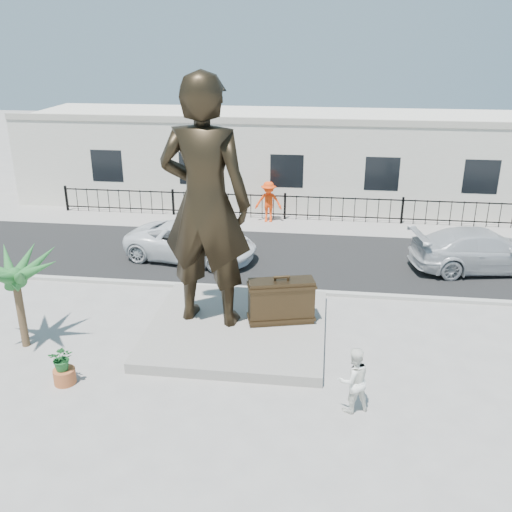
% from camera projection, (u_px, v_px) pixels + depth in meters
% --- Properties ---
extents(ground, '(100.00, 100.00, 0.00)m').
position_uv_depth(ground, '(247.00, 360.00, 15.70)').
color(ground, '#9E9991').
rests_on(ground, ground).
extents(street, '(40.00, 7.00, 0.01)m').
position_uv_depth(street, '(275.00, 255.00, 23.08)').
color(street, black).
rests_on(street, ground).
extents(curb, '(40.00, 0.25, 0.12)m').
position_uv_depth(curb, '(265.00, 290.00, 19.83)').
color(curb, '#A5A399').
rests_on(curb, ground).
extents(far_sidewalk, '(40.00, 2.50, 0.02)m').
position_uv_depth(far_sidewalk, '(283.00, 224.00, 26.77)').
color(far_sidewalk, '#9E9991').
rests_on(far_sidewalk, ground).
extents(plinth, '(5.20, 5.20, 0.30)m').
position_uv_depth(plinth, '(237.00, 328.00, 17.09)').
color(plinth, gray).
rests_on(plinth, ground).
extents(fence, '(22.00, 0.10, 1.20)m').
position_uv_depth(fence, '(285.00, 207.00, 27.30)').
color(fence, black).
rests_on(fence, ground).
extents(building, '(28.00, 7.00, 4.40)m').
position_uv_depth(building, '(292.00, 157.00, 30.59)').
color(building, silver).
rests_on(building, ground).
extents(statue, '(2.85, 2.08, 7.24)m').
position_uv_depth(statue, '(205.00, 204.00, 16.03)').
color(statue, black).
rests_on(statue, plinth).
extents(suitcase, '(2.01, 1.08, 1.35)m').
position_uv_depth(suitcase, '(281.00, 301.00, 16.92)').
color(suitcase, '#342616').
rests_on(suitcase, plinth).
extents(tourist, '(0.99, 0.90, 1.65)m').
position_uv_depth(tourist, '(353.00, 380.00, 13.34)').
color(tourist, white).
rests_on(tourist, ground).
extents(car_white, '(5.50, 3.28, 1.43)m').
position_uv_depth(car_white, '(191.00, 242.00, 22.43)').
color(car_white, white).
rests_on(car_white, street).
extents(car_silver, '(5.69, 3.14, 1.56)m').
position_uv_depth(car_silver, '(483.00, 250.00, 21.39)').
color(car_silver, '#B9BCBF').
rests_on(car_silver, street).
extents(worker, '(1.26, 0.74, 1.94)m').
position_uv_depth(worker, '(269.00, 202.00, 26.79)').
color(worker, '#FF410D').
rests_on(worker, far_sidewalk).
extents(palm_tree, '(1.80, 1.80, 3.20)m').
position_uv_depth(palm_tree, '(27.00, 345.00, 16.43)').
color(palm_tree, '#205925').
rests_on(palm_tree, ground).
extents(planter, '(0.56, 0.56, 0.40)m').
position_uv_depth(planter, '(65.00, 376.00, 14.60)').
color(planter, '#A5542B').
rests_on(planter, ground).
extents(shrub, '(0.72, 0.66, 0.68)m').
position_uv_depth(shrub, '(62.00, 358.00, 14.40)').
color(shrub, '#1D5B27').
rests_on(shrub, planter).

